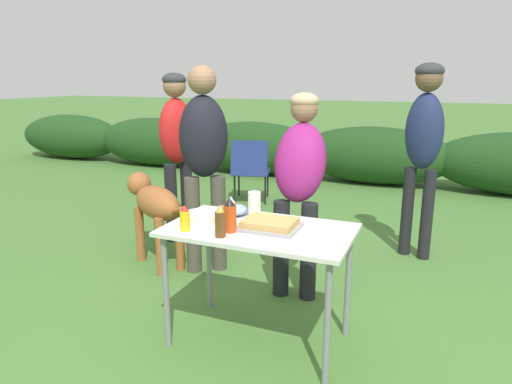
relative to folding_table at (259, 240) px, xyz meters
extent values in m
plane|color=#477533|center=(0.00, 0.00, -0.66)|extent=(60.00, 60.00, 0.00)
ellipsoid|color=#1E4219|center=(-6.00, 4.73, -0.22)|extent=(2.40, 0.90, 0.88)
ellipsoid|color=#1E4219|center=(-4.00, 4.73, -0.22)|extent=(2.40, 0.90, 0.88)
ellipsoid|color=#1E4219|center=(-2.00, 4.73, -0.22)|extent=(2.40, 0.90, 0.88)
ellipsoid|color=#1E4219|center=(0.00, 4.73, -0.22)|extent=(2.40, 0.90, 0.88)
cube|color=silver|center=(0.00, 0.00, 0.06)|extent=(1.10, 0.64, 0.02)
cylinder|color=gray|center=(-0.49, -0.27, -0.31)|extent=(0.04, 0.04, 0.71)
cylinder|color=gray|center=(0.49, -0.27, -0.31)|extent=(0.04, 0.04, 0.71)
cylinder|color=gray|center=(-0.49, 0.27, -0.31)|extent=(0.04, 0.04, 0.71)
cylinder|color=gray|center=(0.49, 0.27, -0.31)|extent=(0.04, 0.04, 0.71)
cube|color=#9E9EA3|center=(0.06, 0.01, 0.09)|extent=(0.34, 0.27, 0.02)
cube|color=tan|center=(0.06, 0.01, 0.11)|extent=(0.30, 0.23, 0.04)
cylinder|color=white|center=(-0.38, 0.00, 0.10)|extent=(0.24, 0.24, 0.05)
ellipsoid|color=#99B2CC|center=(-0.26, 0.19, 0.11)|extent=(0.19, 0.19, 0.07)
cylinder|color=white|center=(-0.11, 0.19, 0.16)|extent=(0.08, 0.08, 0.16)
cylinder|color=yellow|center=(-0.38, -0.20, 0.14)|extent=(0.06, 0.06, 0.12)
cone|color=red|center=(-0.38, -0.20, 0.21)|extent=(0.05, 0.05, 0.03)
cylinder|color=brown|center=(-0.14, -0.22, 0.15)|extent=(0.06, 0.06, 0.15)
cone|color=gold|center=(-0.14, -0.22, 0.24)|extent=(0.05, 0.05, 0.04)
cylinder|color=#CC4214|center=(-0.13, -0.12, 0.16)|extent=(0.08, 0.08, 0.16)
cone|color=black|center=(-0.13, -0.12, 0.26)|extent=(0.06, 0.06, 0.04)
cylinder|color=red|center=(-0.16, -0.04, 0.15)|extent=(0.06, 0.06, 0.15)
cone|color=white|center=(-0.16, -0.04, 0.24)|extent=(0.05, 0.05, 0.04)
cylinder|color=black|center=(-0.08, 0.65, -0.30)|extent=(0.12, 0.12, 0.73)
cylinder|color=black|center=(0.12, 0.66, -0.30)|extent=(0.12, 0.12, 0.73)
ellipsoid|color=#931E70|center=(0.01, 0.76, 0.34)|extent=(0.41, 0.50, 0.65)
sphere|color=#936B4C|center=(0.00, 0.87, 0.72)|extent=(0.20, 0.20, 0.20)
ellipsoid|color=tan|center=(0.00, 0.87, 0.77)|extent=(0.21, 0.21, 0.12)
cylinder|color=black|center=(-1.48, 1.34, -0.27)|extent=(0.12, 0.12, 0.78)
cylinder|color=black|center=(-1.42, 1.54, -0.27)|extent=(0.12, 0.12, 0.78)
ellipsoid|color=red|center=(-1.45, 1.44, 0.43)|extent=(0.36, 0.43, 0.63)
sphere|color=#936B4C|center=(-1.45, 1.44, 0.86)|extent=(0.22, 0.22, 0.22)
ellipsoid|color=#333338|center=(-1.45, 1.44, 0.92)|extent=(0.23, 0.23, 0.13)
cylinder|color=#4C473D|center=(-0.90, 0.77, -0.26)|extent=(0.13, 0.13, 0.81)
cylinder|color=#4C473D|center=(-0.73, 0.90, -0.26)|extent=(0.13, 0.13, 0.81)
ellipsoid|color=black|center=(-0.82, 0.83, 0.48)|extent=(0.48, 0.46, 0.66)
sphere|color=#936B4C|center=(-0.82, 0.83, 0.92)|extent=(0.23, 0.23, 0.23)
cylinder|color=black|center=(0.71, 1.86, -0.25)|extent=(0.11, 0.11, 0.82)
cylinder|color=black|center=(0.89, 1.81, -0.25)|extent=(0.11, 0.11, 0.82)
ellipsoid|color=navy|center=(0.80, 1.84, 0.49)|extent=(0.39, 0.33, 0.66)
sphere|color=brown|center=(0.80, 1.84, 0.93)|extent=(0.23, 0.23, 0.23)
ellipsoid|color=#333338|center=(0.80, 1.84, 0.99)|extent=(0.24, 0.24, 0.14)
cylinder|color=#9E5B2D|center=(-1.11, 0.59, -0.41)|extent=(0.08, 0.08, 0.50)
cylinder|color=#9E5B2D|center=(-1.02, 0.75, -0.41)|extent=(0.08, 0.08, 0.50)
cylinder|color=#9E5B2D|center=(-1.47, 0.80, -0.41)|extent=(0.08, 0.08, 0.50)
cylinder|color=#9E5B2D|center=(-1.38, 0.95, -0.41)|extent=(0.08, 0.08, 0.50)
ellipsoid|color=#9E5B2D|center=(-1.25, 0.77, -0.10)|extent=(0.68, 0.55, 0.28)
sphere|color=#9E5B2D|center=(-1.56, 0.95, 0.00)|extent=(0.21, 0.21, 0.21)
cone|color=#9E5B2D|center=(-1.64, 1.00, 0.03)|extent=(0.19, 0.17, 0.15)
cylinder|color=#9E5B2D|center=(-0.94, 0.59, -0.08)|extent=(0.19, 0.14, 0.11)
cube|color=navy|center=(-1.35, 3.08, -0.28)|extent=(0.57, 0.57, 0.03)
cube|color=navy|center=(-1.27, 2.82, -0.05)|extent=(0.49, 0.29, 0.44)
cylinder|color=black|center=(-1.49, 2.84, -0.47)|extent=(0.02, 0.02, 0.38)
cylinder|color=black|center=(-1.10, 2.95, -0.47)|extent=(0.02, 0.02, 0.38)
cylinder|color=black|center=(-1.60, 3.22, -0.47)|extent=(0.02, 0.02, 0.38)
cylinder|color=black|center=(-1.22, 3.33, -0.47)|extent=(0.02, 0.02, 0.38)
cylinder|color=black|center=(-1.57, 3.02, -0.10)|extent=(0.14, 0.40, 0.02)
cylinder|color=black|center=(-1.13, 3.15, -0.10)|extent=(0.14, 0.40, 0.02)
camera|label=1|loc=(0.96, -2.37, 0.94)|focal=32.00mm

